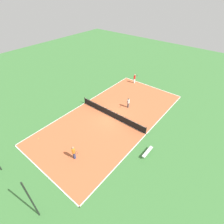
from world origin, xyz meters
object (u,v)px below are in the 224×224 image
at_px(player_center_orange, 74,152).
at_px(tennis_ball_left_sideline, 38,139).
at_px(tennis_net, 112,114).
at_px(player_coach_red, 135,78).
at_px(player_far_white, 128,102).
at_px(bench, 148,152).
at_px(tennis_ball_far_baseline, 108,92).
at_px(fence_post_back_left, 31,201).

xyz_separation_m(player_center_orange, tennis_ball_left_sideline, (5.77, 0.87, -1.04)).
bearing_deg(tennis_net, player_coach_red, -73.37).
bearing_deg(tennis_ball_left_sideline, player_far_white, -111.20).
bearing_deg(tennis_net, player_far_white, -97.52).
bearing_deg(bench, tennis_ball_left_sideline, -61.24).
height_order(player_center_orange, tennis_ball_left_sideline, player_center_orange).
bearing_deg(bench, tennis_ball_far_baseline, -121.54).
bearing_deg(tennis_net, bench, 159.76).
relative_size(player_coach_red, tennis_ball_far_baseline, 26.14).
bearing_deg(player_center_orange, fence_post_back_left, -63.45).
relative_size(tennis_net, player_coach_red, 6.26).
xyz_separation_m(tennis_ball_far_baseline, tennis_ball_left_sideline, (-0.47, 13.90, 0.00)).
xyz_separation_m(bench, fence_post_back_left, (3.83, 11.33, 2.08)).
relative_size(player_far_white, tennis_ball_left_sideline, 24.84).
distance_m(tennis_net, bench, 7.79).
distance_m(player_coach_red, tennis_ball_left_sideline, 19.87).
relative_size(player_center_orange, tennis_ball_far_baseline, 27.13).
relative_size(bench, tennis_ball_left_sideline, 28.14).
xyz_separation_m(tennis_net, player_far_white, (-0.45, -3.37, 0.41)).
bearing_deg(player_coach_red, player_far_white, -144.95).
bearing_deg(fence_post_back_left, tennis_ball_left_sideline, -31.92).
relative_size(tennis_net, player_far_white, 6.59).
distance_m(tennis_net, tennis_ball_far_baseline, 6.84).
bearing_deg(player_far_white, bench, 36.82).
height_order(tennis_net, player_coach_red, player_coach_red).
height_order(tennis_net, player_center_orange, player_center_orange).
distance_m(bench, tennis_ball_left_sideline, 13.36).
bearing_deg(fence_post_back_left, player_far_white, -80.11).
bearing_deg(tennis_ball_far_baseline, player_far_white, 165.18).
bearing_deg(player_coach_red, tennis_net, -154.76).
relative_size(tennis_net, player_center_orange, 6.03).
distance_m(tennis_ball_left_sideline, fence_post_back_left, 9.59).
distance_m(player_center_orange, tennis_ball_left_sideline, 5.93).
bearing_deg(tennis_ball_left_sideline, tennis_ball_far_baseline, -88.08).
distance_m(player_coach_red, fence_post_back_left, 25.64).
distance_m(tennis_net, fence_post_back_left, 14.58).
relative_size(player_far_white, fence_post_back_left, 0.34).
relative_size(player_coach_red, fence_post_back_left, 0.36).
bearing_deg(player_far_white, tennis_ball_left_sideline, -32.91).
relative_size(player_center_orange, player_coach_red, 1.04).
bearing_deg(bench, player_coach_red, -141.87).
bearing_deg(fence_post_back_left, player_center_orange, -69.98).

